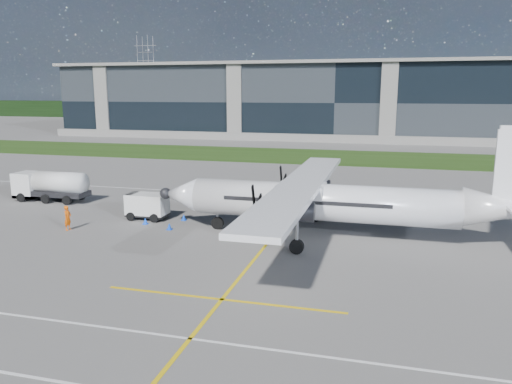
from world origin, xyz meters
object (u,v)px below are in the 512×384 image
Objects in this scene: safety_cone_nose_port at (169,226)px; safety_cone_nose_stbd at (184,217)px; ground_crew_person at (67,216)px; pylon_west at (146,77)px; safety_cone_fwd at (145,221)px; safety_cone_stbdwing at (329,196)px; baggage_tug at (147,206)px; fuel_tanker_truck at (46,186)px; turboprop_aircraft at (336,181)px.

safety_cone_nose_stbd is at bearing 90.59° from safety_cone_nose_port.
pylon_west is at bearing 25.76° from ground_crew_person.
pylon_west is 162.46m from safety_cone_fwd.
safety_cone_fwd is at bearing -142.88° from safety_cone_nose_stbd.
ground_crew_person is 8.43m from safety_cone_nose_stbd.
pylon_west is 157.73m from safety_cone_stbdwing.
baggage_tug is at bearing -63.11° from pylon_west.
baggage_tug is (11.88, -3.59, -0.37)m from fuel_tanker_truck.
ground_crew_person is (7.83, -7.98, -0.34)m from fuel_tanker_truck.
ground_crew_person is 4.08× the size of safety_cone_nose_port.
safety_cone_stbdwing is at bearing -46.87° from ground_crew_person.
fuel_tanker_truck reaches higher than safety_cone_fwd.
pylon_west is at bearing 116.82° from safety_cone_fwd.
safety_cone_nose_port is at bearing -174.89° from turboprop_aircraft.
safety_cone_stbdwing and safety_cone_nose_port have the same top height.
baggage_tug is at bearing 110.38° from safety_cone_fwd.
baggage_tug is at bearing -139.49° from safety_cone_stbdwing.
safety_cone_fwd is (4.63, 2.86, -0.77)m from ground_crew_person.
pylon_west reaches higher than safety_cone_fwd.
safety_cone_nose_stbd is (-9.94, -10.74, 0.00)m from safety_cone_stbdwing.
fuel_tanker_truck is (-26.56, 5.01, -2.57)m from turboprop_aircraft.
ground_crew_person is at bearing -132.72° from baggage_tug.
pylon_west is 60.00× the size of safety_cone_nose_port.
safety_cone_nose_port is (-9.91, -13.47, 0.00)m from safety_cone_stbdwing.
baggage_tug is 16.94m from safety_cone_stbdwing.
safety_cone_nose_port is at bearing -89.41° from safety_cone_nose_stbd.
safety_cone_nose_port is at bearing -62.58° from pylon_west.
turboprop_aircraft is at bearing -10.68° from fuel_tanker_truck.
baggage_tug is at bearing -16.81° from fuel_tanker_truck.
turboprop_aircraft is at bearing 5.11° from safety_cone_nose_port.
fuel_tanker_truck is 3.55× the size of ground_crew_person.
fuel_tanker_truck is at bearing 167.30° from safety_cone_nose_stbd.
turboprop_aircraft reaches higher than safety_cone_stbdwing.
pylon_west is 60.00× the size of safety_cone_fwd.
safety_cone_nose_port is at bearing -39.85° from baggage_tug.
safety_cone_stbdwing is 1.00× the size of safety_cone_fwd.
safety_cone_stbdwing is (16.93, 15.39, -0.77)m from ground_crew_person.
ground_crew_person is at bearing -65.09° from pylon_west.
safety_cone_fwd is at bearing -22.36° from fuel_tanker_truck.
safety_cone_stbdwing and safety_cone_fwd have the same top height.
pylon_west is 152.46m from fuel_tanker_truck.
safety_cone_stbdwing is at bearing 16.66° from fuel_tanker_truck.
fuel_tanker_truck is 15.23m from safety_cone_nose_stbd.
turboprop_aircraft is 13.07m from safety_cone_stbdwing.
safety_cone_fwd is at bearing -57.44° from ground_crew_person.
ground_crew_person is at bearing -146.38° from safety_cone_nose_stbd.
baggage_tug is (-14.68, 1.42, -2.94)m from turboprop_aircraft.
baggage_tug is 6.58× the size of safety_cone_fwd.
pylon_west reaches higher than turboprop_aircraft.
turboprop_aircraft reaches higher than safety_cone_nose_port.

